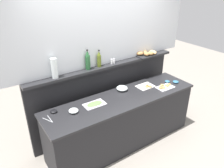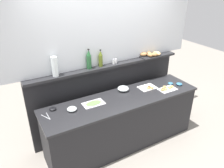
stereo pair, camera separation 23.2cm
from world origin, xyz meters
name	(u,v)px [view 1 (the left image)]	position (x,y,z in m)	size (l,w,h in m)	color
ground_plane	(104,124)	(0.00, 0.60, 0.00)	(12.00, 12.00, 0.00)	gray
buffet_counter	(122,121)	(0.00, 0.00, 0.44)	(2.57, 0.67, 0.89)	black
back_ledge_unit	(106,96)	(0.00, 0.51, 0.68)	(2.73, 0.22, 1.29)	black
upper_wall_panel	(104,23)	(0.00, 0.54, 1.95)	(3.33, 0.08, 1.31)	silver
sandwich_platter_side	(165,87)	(0.80, -0.12, 0.90)	(0.30, 0.19, 0.04)	white
sandwich_platter_rear	(146,86)	(0.55, 0.08, 0.90)	(0.29, 0.22, 0.04)	white
cold_cuts_platter	(95,104)	(-0.47, 0.07, 0.90)	(0.32, 0.19, 0.02)	silver
glass_bowl_large	(74,111)	(-0.81, 0.06, 0.91)	(0.14, 0.14, 0.06)	silver
glass_bowl_medium	(122,88)	(0.14, 0.21, 0.92)	(0.19, 0.19, 0.08)	silver
condiment_bowl_red	(54,111)	(-1.05, 0.22, 0.90)	(0.10, 0.10, 0.03)	black
condiment_bowl_dark	(167,81)	(0.99, 0.00, 0.90)	(0.09, 0.09, 0.03)	teal
condiment_bowl_teal	(176,82)	(1.10, -0.10, 0.90)	(0.10, 0.10, 0.04)	teal
serving_tongs	(49,120)	(-1.16, 0.08, 0.89)	(0.09, 0.19, 0.01)	#B7BABF
wine_bottle_green	(88,61)	(-0.35, 0.46, 1.44)	(0.08, 0.08, 0.32)	#23562D
olive_oil_bottle	(99,59)	(-0.15, 0.45, 1.42)	(0.06, 0.06, 0.28)	#56661E
salt_shaker	(112,61)	(0.08, 0.44, 1.34)	(0.03, 0.03, 0.09)	white
pepper_shaker	(114,61)	(0.13, 0.44, 1.34)	(0.03, 0.03, 0.09)	white
bread_basket	(147,53)	(0.86, 0.43, 1.33)	(0.40, 0.27, 0.08)	black
water_carafe	(54,68)	(-0.89, 0.44, 1.44)	(0.09, 0.09, 0.29)	silver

